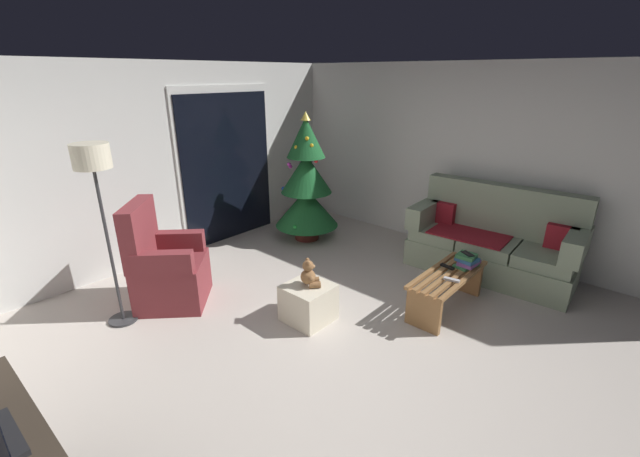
{
  "coord_description": "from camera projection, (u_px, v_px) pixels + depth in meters",
  "views": [
    {
      "loc": [
        -2.55,
        -1.91,
        2.35
      ],
      "look_at": [
        0.4,
        0.7,
        0.85
      ],
      "focal_mm": 23.0,
      "sensor_mm": 36.0,
      "label": 1
    }
  ],
  "objects": [
    {
      "name": "coffee_table",
      "position": [
        447.0,
        285.0,
        4.27
      ],
      "size": [
        1.1,
        0.4,
        0.42
      ],
      "color": "olive",
      "rests_on": "ground"
    },
    {
      "name": "patio_door_glass",
      "position": [
        228.0,
        169.0,
        5.94
      ],
      "size": [
        1.5,
        0.02,
        2.1
      ],
      "primitive_type": "cube",
      "color": "black",
      "rests_on": "ground"
    },
    {
      "name": "ottoman",
      "position": [
        308.0,
        303.0,
        4.11
      ],
      "size": [
        0.44,
        0.44,
        0.38
      ],
      "primitive_type": "cube",
      "color": "beige",
      "rests_on": "ground"
    },
    {
      "name": "remote_silver",
      "position": [
        452.0,
        280.0,
        4.06
      ],
      "size": [
        0.07,
        0.16,
        0.02
      ],
      "primitive_type": "cube",
      "rotation": [
        0.0,
        0.0,
        0.19
      ],
      "color": "#ADADB2",
      "rests_on": "coffee_table"
    },
    {
      "name": "ground_plane",
      "position": [
        348.0,
        343.0,
        3.81
      ],
      "size": [
        7.0,
        7.0,
        0.0
      ],
      "primitive_type": "plane",
      "color": "#BCB2A8"
    },
    {
      "name": "christmas_tree",
      "position": [
        306.0,
        185.0,
        5.92
      ],
      "size": [
        0.93,
        0.93,
        1.86
      ],
      "color": "#4C1E19",
      "rests_on": "ground"
    },
    {
      "name": "book_stack",
      "position": [
        467.0,
        261.0,
        4.35
      ],
      "size": [
        0.29,
        0.22,
        0.14
      ],
      "color": "#337042",
      "rests_on": "coffee_table"
    },
    {
      "name": "cell_phone",
      "position": [
        467.0,
        254.0,
        4.33
      ],
      "size": [
        0.13,
        0.16,
        0.01
      ],
      "primitive_type": "cube",
      "rotation": [
        0.0,
        0.0,
        -0.51
      ],
      "color": "black",
      "rests_on": "book_stack"
    },
    {
      "name": "floor_lamp",
      "position": [
        95.0,
        175.0,
        3.62
      ],
      "size": [
        0.32,
        0.32,
        1.78
      ],
      "color": "#2D2D30",
      "rests_on": "ground"
    },
    {
      "name": "remote_black",
      "position": [
        447.0,
        267.0,
        4.34
      ],
      "size": [
        0.07,
        0.16,
        0.02
      ],
      "primitive_type": "cube",
      "rotation": [
        0.0,
        0.0,
        2.97
      ],
      "color": "black",
      "rests_on": "coffee_table"
    },
    {
      "name": "wall_back",
      "position": [
        162.0,
        164.0,
        5.26
      ],
      "size": [
        5.72,
        0.12,
        2.5
      ],
      "primitive_type": "cube",
      "color": "silver",
      "rests_on": "ground"
    },
    {
      "name": "couch",
      "position": [
        492.0,
        243.0,
        5.02
      ],
      "size": [
        0.87,
        1.97,
        1.08
      ],
      "color": "gray",
      "rests_on": "ground"
    },
    {
      "name": "teddy_bear_chestnut",
      "position": [
        309.0,
        275.0,
        4.0
      ],
      "size": [
        0.22,
        0.21,
        0.29
      ],
      "color": "brown",
      "rests_on": "ottoman"
    },
    {
      "name": "patio_door_frame",
      "position": [
        227.0,
        165.0,
        5.93
      ],
      "size": [
        1.6,
        0.02,
        2.2
      ],
      "primitive_type": "cube",
      "color": "silver",
      "rests_on": "ground"
    },
    {
      "name": "armchair",
      "position": [
        166.0,
        268.0,
        4.36
      ],
      "size": [
        0.97,
        0.97,
        1.13
      ],
      "color": "maroon",
      "rests_on": "ground"
    },
    {
      "name": "wall_right",
      "position": [
        484.0,
        163.0,
        5.36
      ],
      "size": [
        0.12,
        6.0,
        2.5
      ],
      "primitive_type": "cube",
      "color": "silver",
      "rests_on": "ground"
    }
  ]
}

